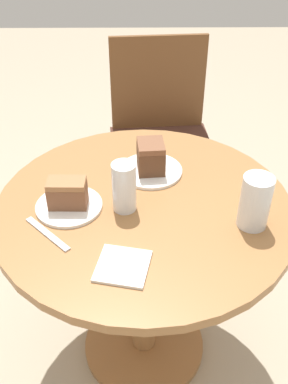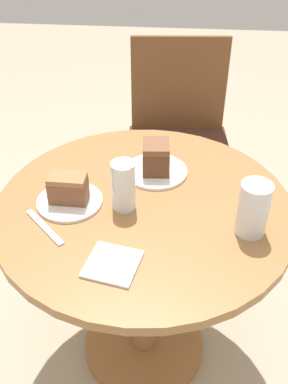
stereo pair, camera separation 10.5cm
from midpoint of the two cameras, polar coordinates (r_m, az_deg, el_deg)
name	(u,v)px [view 1 (the left image)]	position (r m, az deg, el deg)	size (l,w,h in m)	color
ground_plane	(144,345)	(1.85, -1.72, -18.94)	(8.00, 8.00, 0.00)	tan
table	(144,245)	(1.44, -2.11, -6.82)	(0.88, 0.88, 0.71)	#9E6B3D
chair	(160,132)	(2.17, 0.67, 7.56)	(0.51, 0.46, 0.89)	brown
plate_near	(69,206)	(1.33, -11.74, -1.83)	(0.19, 0.19, 0.01)	white
plate_far	(151,171)	(1.45, -1.23, 2.67)	(0.20, 0.20, 0.01)	white
cake_slice_near	(67,193)	(1.30, -12.00, -0.21)	(0.11, 0.07, 0.09)	brown
cake_slice_far	(151,156)	(1.42, -1.26, 4.47)	(0.09, 0.10, 0.10)	brown
glass_lemonade	(124,190)	(1.27, -4.91, 0.22)	(0.07, 0.07, 0.15)	beige
glass_water	(255,204)	(1.23, 11.53, -1.55)	(0.08, 0.08, 0.16)	silver
napkin_stack	(123,266)	(1.13, -5.41, -9.44)	(0.15, 0.15, 0.01)	white
fork	(47,234)	(1.26, -14.55, -5.23)	(0.14, 0.14, 0.00)	silver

